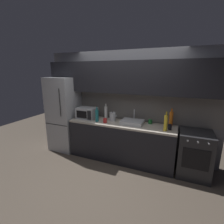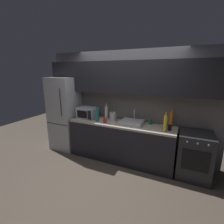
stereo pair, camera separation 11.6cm
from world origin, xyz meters
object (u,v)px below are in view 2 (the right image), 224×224
(refrigerator, at_px, (65,114))
(microwave, at_px, (87,113))
(mug_dark, at_px, (170,128))
(mug_red, at_px, (105,120))
(kettle, at_px, (113,117))
(wine_bottle_orange, at_px, (171,119))
(oven_range, at_px, (194,155))
(wine_bottle_yellow, at_px, (165,123))
(wine_bottle_white, at_px, (106,112))
(mug_green, at_px, (150,122))
(wine_bottle_teal, at_px, (97,115))

(refrigerator, relative_size, microwave, 4.09)
(refrigerator, height_order, mug_dark, refrigerator)
(mug_dark, bearing_deg, mug_red, -175.96)
(kettle, relative_size, wine_bottle_orange, 0.60)
(oven_range, height_order, wine_bottle_yellow, wine_bottle_yellow)
(wine_bottle_orange, distance_m, mug_red, 1.42)
(wine_bottle_white, xyz_separation_m, mug_green, (1.07, 0.02, -0.11))
(wine_bottle_teal, xyz_separation_m, wine_bottle_yellow, (1.52, -0.02, 0.02))
(wine_bottle_yellow, xyz_separation_m, wine_bottle_orange, (0.08, 0.34, -0.00))
(kettle, xyz_separation_m, wine_bottle_teal, (-0.32, -0.18, 0.04))
(mug_red, bearing_deg, mug_dark, 4.04)
(refrigerator, distance_m, kettle, 1.35)
(refrigerator, bearing_deg, wine_bottle_yellow, -2.93)
(refrigerator, relative_size, mug_red, 18.88)
(mug_dark, bearing_deg, wine_bottle_white, 172.34)
(refrigerator, height_order, wine_bottle_teal, refrigerator)
(wine_bottle_yellow, xyz_separation_m, mug_green, (-0.35, 0.32, -0.12))
(mug_dark, height_order, mug_red, mug_dark)
(microwave, relative_size, wine_bottle_teal, 1.35)
(kettle, xyz_separation_m, mug_red, (-0.10, -0.20, -0.05))
(microwave, xyz_separation_m, mug_dark, (1.94, -0.05, -0.08))
(oven_range, relative_size, kettle, 3.99)
(kettle, xyz_separation_m, mug_green, (0.85, 0.12, -0.06))
(mug_green, bearing_deg, kettle, -171.94)
(wine_bottle_white, bearing_deg, mug_red, -68.54)
(oven_range, xyz_separation_m, kettle, (-1.77, 0.07, 0.55))
(wine_bottle_teal, height_order, wine_bottle_yellow, wine_bottle_yellow)
(mug_green, bearing_deg, oven_range, -11.79)
(oven_range, distance_m, kettle, 1.86)
(oven_range, xyz_separation_m, microwave, (-2.44, 0.02, 0.58))
(wine_bottle_teal, xyz_separation_m, wine_bottle_orange, (1.59, 0.32, 0.02))
(wine_bottle_yellow, bearing_deg, wine_bottle_orange, 77.16)
(wine_bottle_teal, distance_m, mug_green, 1.21)
(refrigerator, distance_m, wine_bottle_orange, 2.63)
(oven_range, distance_m, mug_green, 1.06)
(wine_bottle_yellow, xyz_separation_m, mug_dark, (0.08, 0.10, -0.11))
(oven_range, bearing_deg, microwave, 179.54)
(wine_bottle_white, distance_m, mug_red, 0.34)
(oven_range, xyz_separation_m, mug_dark, (-0.50, -0.03, 0.50))
(wine_bottle_yellow, height_order, mug_green, wine_bottle_yellow)
(oven_range, height_order, wine_bottle_white, wine_bottle_white)
(wine_bottle_teal, bearing_deg, microwave, 159.72)
(mug_dark, bearing_deg, wine_bottle_teal, -177.16)
(mug_red, bearing_deg, kettle, 63.12)
(oven_range, relative_size, wine_bottle_white, 2.40)
(wine_bottle_teal, height_order, mug_green, wine_bottle_teal)
(microwave, distance_m, mug_red, 0.59)
(wine_bottle_yellow, height_order, mug_dark, wine_bottle_yellow)
(oven_range, relative_size, mug_green, 9.93)
(refrigerator, distance_m, wine_bottle_white, 1.14)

